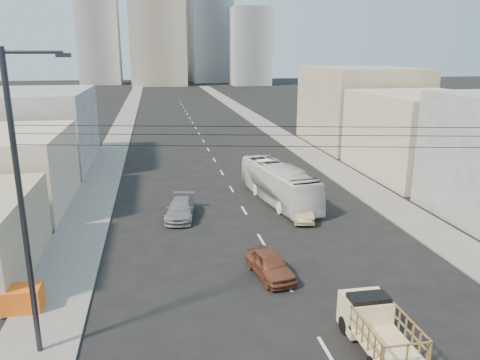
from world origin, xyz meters
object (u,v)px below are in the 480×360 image
object	(u,v)px
sedan_brown	(270,264)
streetlamp_left	(24,202)
flatbed_pickup	(377,324)
sedan_grey	(181,209)
city_bus	(279,183)
crate_stack	(21,299)
sedan_tan	(302,211)

from	to	relation	value
sedan_brown	streetlamp_left	bearing A→B (deg)	-165.63
flatbed_pickup	sedan_grey	distance (m)	18.62
city_bus	sedan_brown	xyz separation A→B (m)	(-3.91, -12.83, -0.84)
sedan_grey	streetlamp_left	xyz separation A→B (m)	(-6.50, -15.18, 5.74)
flatbed_pickup	streetlamp_left	bearing A→B (deg)	171.19
sedan_grey	crate_stack	size ratio (longest dim) A/B	2.67
sedan_tan	crate_stack	bearing A→B (deg)	-138.45
sedan_grey	sedan_tan	bearing A→B (deg)	-2.08
city_bus	sedan_tan	bearing A→B (deg)	-91.14
streetlamp_left	crate_stack	bearing A→B (deg)	115.01
flatbed_pickup	crate_stack	world-z (taller)	flatbed_pickup
flatbed_pickup	streetlamp_left	xyz separation A→B (m)	(-13.46, 2.09, 5.34)
flatbed_pickup	sedan_tan	distance (m)	15.52
flatbed_pickup	streetlamp_left	distance (m)	14.63
sedan_tan	sedan_brown	bearing A→B (deg)	-107.03
city_bus	sedan_grey	distance (m)	8.54
crate_stack	sedan_grey	bearing A→B (deg)	55.38
sedan_tan	streetlamp_left	bearing A→B (deg)	-127.67
streetlamp_left	sedan_grey	bearing A→B (deg)	66.83
crate_stack	sedan_tan	bearing A→B (deg)	30.50
sedan_brown	sedan_grey	size ratio (longest dim) A/B	0.85
flatbed_pickup	sedan_tan	world-z (taller)	flatbed_pickup
sedan_tan	crate_stack	size ratio (longest dim) A/B	2.19
crate_stack	sedan_brown	bearing A→B (deg)	6.78
flatbed_pickup	sedan_brown	world-z (taller)	flatbed_pickup
flatbed_pickup	crate_stack	xyz separation A→B (m)	(-15.06, 5.53, -0.40)
city_bus	crate_stack	size ratio (longest dim) A/B	6.14
city_bus	streetlamp_left	distance (m)	23.48
sedan_grey	streetlamp_left	bearing A→B (deg)	-103.26
city_bus	sedan_grey	bearing A→B (deg)	-171.26
streetlamp_left	crate_stack	size ratio (longest dim) A/B	6.67
streetlamp_left	sedan_brown	bearing A→B (deg)	24.64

